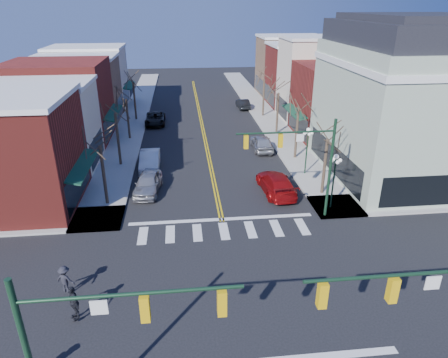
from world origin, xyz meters
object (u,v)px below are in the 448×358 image
object	(u,v)px
car_left_mid	(150,160)
car_right_mid	(262,143)
lamppost_corner	(334,172)
lamppost_midblock	(307,143)
car_left_far	(155,119)
pedestrian_dark_b	(65,279)
car_left_near	(148,183)
car_right_near	(276,183)
car_right_far	(243,104)
victorian_corner	(409,100)
pedestrian_dark_a	(74,302)

from	to	relation	value
car_left_mid	car_right_mid	bearing A→B (deg)	18.95
lamppost_corner	lamppost_midblock	xyz separation A→B (m)	(0.00, 6.50, 0.00)
car_left_far	pedestrian_dark_b	bearing A→B (deg)	-95.60
car_left_far	car_right_mid	distance (m)	15.83
car_left_near	car_left_mid	distance (m)	5.05
car_left_far	car_left_near	bearing A→B (deg)	-89.00
car_right_near	car_right_far	size ratio (longest dim) A/B	1.34
victorian_corner	lamppost_corner	xyz separation A→B (m)	(-8.30, -6.00, -3.70)
lamppost_midblock	car_left_far	world-z (taller)	lamppost_midblock
car_left_mid	car_right_far	distance (m)	24.88
car_left_mid	car_right_mid	size ratio (longest dim) A/B	1.05
pedestrian_dark_a	car_right_near	bearing A→B (deg)	102.19
victorian_corner	car_left_near	xyz separation A→B (m)	(-21.94, -1.63, -5.85)
car_left_far	pedestrian_dark_a	xyz separation A→B (m)	(-2.16, -33.98, 0.35)
car_left_mid	car_left_far	world-z (taller)	car_left_mid
lamppost_midblock	car_left_far	distance (m)	22.76
car_left_mid	car_right_far	xyz separation A→B (m)	(11.99, 21.80, -0.13)
car_right_near	lamppost_midblock	bearing A→B (deg)	-139.51
pedestrian_dark_a	pedestrian_dark_b	size ratio (longest dim) A/B	1.19
car_right_mid	pedestrian_dark_a	size ratio (longest dim) A/B	2.54
car_left_mid	pedestrian_dark_a	size ratio (longest dim) A/B	2.66
car_left_near	car_left_mid	size ratio (longest dim) A/B	0.96
car_left_near	pedestrian_dark_a	distance (m)	14.30
victorian_corner	car_right_near	xyz separation A→B (m)	(-11.70, -2.80, -5.85)
car_right_mid	car_right_far	distance (m)	17.89
lamppost_midblock	car_right_mid	distance (m)	7.63
pedestrian_dark_b	lamppost_corner	bearing A→B (deg)	-137.47
car_right_near	car_right_mid	xyz separation A→B (m)	(0.83, 10.16, -0.01)
car_left_far	car_left_mid	bearing A→B (deg)	-89.21
car_right_far	pedestrian_dark_a	size ratio (longest dim) A/B	2.25
lamppost_corner	car_right_near	world-z (taller)	lamppost_corner
victorian_corner	car_left_far	distance (m)	29.46
car_right_far	lamppost_midblock	bearing A→B (deg)	90.82
pedestrian_dark_b	car_left_near	bearing A→B (deg)	-87.66
car_left_near	car_left_far	distance (m)	19.92
car_left_near	car_right_mid	distance (m)	14.25
victorian_corner	car_left_near	bearing A→B (deg)	-175.76
car_left_near	pedestrian_dark_b	bearing A→B (deg)	-99.13
car_left_near	car_left_mid	xyz separation A→B (m)	(-0.15, 5.04, 0.01)
car_left_mid	car_right_near	xyz separation A→B (m)	(10.39, -6.22, -0.00)
car_left_mid	car_right_near	world-z (taller)	car_left_mid
car_right_near	car_right_far	bearing A→B (deg)	-96.96
lamppost_corner	car_left_far	size ratio (longest dim) A/B	0.83
car_left_far	victorian_corner	bearing A→B (deg)	-39.43
lamppost_corner	car_right_near	bearing A→B (deg)	136.77
car_left_mid	pedestrian_dark_b	bearing A→B (deg)	-101.33
car_left_near	car_right_mid	bearing A→B (deg)	45.96
pedestrian_dark_b	car_right_near	bearing A→B (deg)	-123.20
car_left_near	car_right_far	distance (m)	29.34
victorian_corner	car_left_mid	bearing A→B (deg)	171.20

